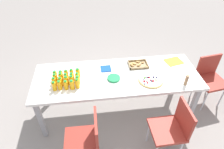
# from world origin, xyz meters

# --- Properties ---
(ground_plane) EXTENTS (12.00, 12.00, 0.00)m
(ground_plane) POSITION_xyz_m (0.00, 0.00, 0.00)
(ground_plane) COLOR gray
(party_table) EXTENTS (2.34, 0.83, 0.74)m
(party_table) POSITION_xyz_m (0.00, 0.00, 0.68)
(party_table) COLOR white
(party_table) RESTS_ON ground_plane
(chair_near_left) EXTENTS (0.40, 0.40, 0.83)m
(chair_near_left) POSITION_xyz_m (-0.46, -0.79, 0.50)
(chair_near_left) COLOR maroon
(chair_near_left) RESTS_ON ground_plane
(chair_near_right) EXTENTS (0.41, 0.41, 0.83)m
(chair_near_right) POSITION_xyz_m (0.58, -0.76, 0.50)
(chair_near_right) COLOR maroon
(chair_near_right) RESTS_ON ground_plane
(chair_end) EXTENTS (0.45, 0.45, 0.83)m
(chair_end) POSITION_xyz_m (1.52, 0.08, 0.50)
(chair_end) COLOR maroon
(chair_end) RESTS_ON ground_plane
(juice_bottle_0) EXTENTS (0.05, 0.05, 0.14)m
(juice_bottle_0) POSITION_xyz_m (-0.84, -0.19, 0.81)
(juice_bottle_0) COLOR #F9AE14
(juice_bottle_0) RESTS_ON party_table
(juice_bottle_1) EXTENTS (0.05, 0.05, 0.14)m
(juice_bottle_1) POSITION_xyz_m (-0.78, -0.18, 0.81)
(juice_bottle_1) COLOR #F9AC14
(juice_bottle_1) RESTS_ON party_table
(juice_bottle_2) EXTENTS (0.06, 0.06, 0.14)m
(juice_bottle_2) POSITION_xyz_m (-0.69, -0.18, 0.81)
(juice_bottle_2) COLOR #FAAE14
(juice_bottle_2) RESTS_ON party_table
(juice_bottle_3) EXTENTS (0.06, 0.06, 0.14)m
(juice_bottle_3) POSITION_xyz_m (-0.62, -0.19, 0.81)
(juice_bottle_3) COLOR #F9AB14
(juice_bottle_3) RESTS_ON party_table
(juice_bottle_4) EXTENTS (0.05, 0.05, 0.15)m
(juice_bottle_4) POSITION_xyz_m (-0.55, -0.18, 0.81)
(juice_bottle_4) COLOR #FAAD14
(juice_bottle_4) RESTS_ON party_table
(juice_bottle_5) EXTENTS (0.06, 0.06, 0.14)m
(juice_bottle_5) POSITION_xyz_m (-0.85, -0.10, 0.81)
(juice_bottle_5) COLOR #FAAC14
(juice_bottle_5) RESTS_ON party_table
(juice_bottle_6) EXTENTS (0.06, 0.06, 0.14)m
(juice_bottle_6) POSITION_xyz_m (-0.77, -0.11, 0.81)
(juice_bottle_6) COLOR #FAAB14
(juice_bottle_6) RESTS_ON party_table
(juice_bottle_7) EXTENTS (0.06, 0.06, 0.14)m
(juice_bottle_7) POSITION_xyz_m (-0.69, -0.10, 0.81)
(juice_bottle_7) COLOR #FAAD14
(juice_bottle_7) RESTS_ON party_table
(juice_bottle_8) EXTENTS (0.06, 0.06, 0.15)m
(juice_bottle_8) POSITION_xyz_m (-0.62, -0.10, 0.81)
(juice_bottle_8) COLOR #F9AD14
(juice_bottle_8) RESTS_ON party_table
(juice_bottle_9) EXTENTS (0.06, 0.06, 0.14)m
(juice_bottle_9) POSITION_xyz_m (-0.54, -0.11, 0.81)
(juice_bottle_9) COLOR #FAAE14
(juice_bottle_9) RESTS_ON party_table
(juice_bottle_10) EXTENTS (0.06, 0.06, 0.14)m
(juice_bottle_10) POSITION_xyz_m (-0.85, -0.03, 0.81)
(juice_bottle_10) COLOR #F9AC14
(juice_bottle_10) RESTS_ON party_table
(juice_bottle_11) EXTENTS (0.06, 0.06, 0.15)m
(juice_bottle_11) POSITION_xyz_m (-0.77, -0.03, 0.81)
(juice_bottle_11) COLOR #F9AC14
(juice_bottle_11) RESTS_ON party_table
(juice_bottle_12) EXTENTS (0.05, 0.05, 0.13)m
(juice_bottle_12) POSITION_xyz_m (-0.70, -0.03, 0.81)
(juice_bottle_12) COLOR #F9AC14
(juice_bottle_12) RESTS_ON party_table
(juice_bottle_13) EXTENTS (0.06, 0.06, 0.14)m
(juice_bottle_13) POSITION_xyz_m (-0.62, -0.03, 0.81)
(juice_bottle_13) COLOR #F9AC14
(juice_bottle_13) RESTS_ON party_table
(juice_bottle_14) EXTENTS (0.05, 0.05, 0.13)m
(juice_bottle_14) POSITION_xyz_m (-0.55, -0.03, 0.80)
(juice_bottle_14) COLOR #FAAE14
(juice_bottle_14) RESTS_ON party_table
(juice_bottle_15) EXTENTS (0.06, 0.06, 0.13)m
(juice_bottle_15) POSITION_xyz_m (-0.85, 0.04, 0.80)
(juice_bottle_15) COLOR #F9AE14
(juice_bottle_15) RESTS_ON party_table
(juice_bottle_16) EXTENTS (0.06, 0.06, 0.13)m
(juice_bottle_16) POSITION_xyz_m (-0.77, 0.04, 0.80)
(juice_bottle_16) COLOR #FAAD14
(juice_bottle_16) RESTS_ON party_table
(juice_bottle_17) EXTENTS (0.05, 0.05, 0.14)m
(juice_bottle_17) POSITION_xyz_m (-0.70, 0.04, 0.81)
(juice_bottle_17) COLOR #F9AB14
(juice_bottle_17) RESTS_ON party_table
(juice_bottle_18) EXTENTS (0.05, 0.05, 0.14)m
(juice_bottle_18) POSITION_xyz_m (-0.63, 0.05, 0.81)
(juice_bottle_18) COLOR #F9AE14
(juice_bottle_18) RESTS_ON party_table
(juice_bottle_19) EXTENTS (0.06, 0.06, 0.14)m
(juice_bottle_19) POSITION_xyz_m (-0.54, 0.05, 0.81)
(juice_bottle_19) COLOR #F9AC14
(juice_bottle_19) RESTS_ON party_table
(fruit_pizza) EXTENTS (0.34, 0.34, 0.05)m
(fruit_pizza) POSITION_xyz_m (0.44, -0.16, 0.76)
(fruit_pizza) COLOR tan
(fruit_pizza) RESTS_ON party_table
(snack_tray) EXTENTS (0.29, 0.21, 0.04)m
(snack_tray) POSITION_xyz_m (0.34, 0.20, 0.76)
(snack_tray) COLOR olive
(snack_tray) RESTS_ON party_table
(plate_stack) EXTENTS (0.18, 0.18, 0.02)m
(plate_stack) POSITION_xyz_m (-0.06, -0.06, 0.76)
(plate_stack) COLOR #1E8C4C
(plate_stack) RESTS_ON party_table
(napkin_stack) EXTENTS (0.15, 0.15, 0.01)m
(napkin_stack) POSITION_xyz_m (-0.14, 0.17, 0.75)
(napkin_stack) COLOR #194CA5
(napkin_stack) RESTS_ON party_table
(cardboard_tube) EXTENTS (0.04, 0.04, 0.15)m
(cardboard_tube) POSITION_xyz_m (0.88, -0.30, 0.82)
(cardboard_tube) COLOR #9E7A56
(cardboard_tube) RESTS_ON party_table
(paper_folder) EXTENTS (0.30, 0.25, 0.01)m
(paper_folder) POSITION_xyz_m (0.92, 0.23, 0.75)
(paper_folder) COLOR yellow
(paper_folder) RESTS_ON party_table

